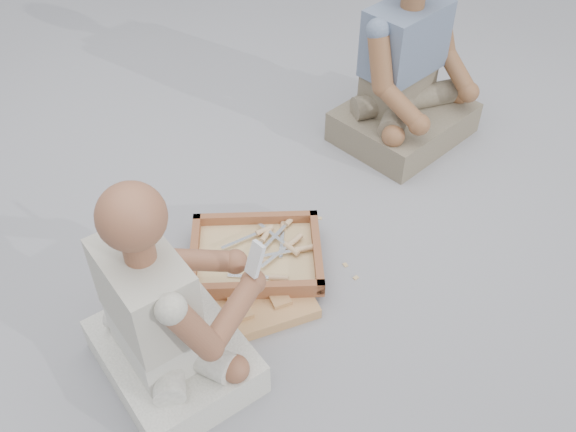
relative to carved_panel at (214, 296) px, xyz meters
name	(u,v)px	position (x,y,z in m)	size (l,w,h in m)	color
ground	(301,295)	(0.30, -0.10, -0.02)	(60.00, 60.00, 0.00)	#949499
carved_panel	(214,296)	(0.00, 0.00, 0.00)	(0.66, 0.44, 0.04)	#AB7B42
tool_tray	(256,255)	(0.20, 0.09, 0.04)	(0.59, 0.54, 0.06)	brown
chisel_0	(272,278)	(0.21, -0.04, 0.05)	(0.20, 0.12, 0.02)	white
chisel_1	(288,223)	(0.37, 0.19, 0.06)	(0.19, 0.13, 0.02)	white
chisel_2	(283,227)	(0.35, 0.18, 0.05)	(0.11, 0.20, 0.02)	white
chisel_3	(259,232)	(0.25, 0.18, 0.06)	(0.22, 0.05, 0.02)	white
chisel_4	(263,239)	(0.25, 0.15, 0.06)	(0.18, 0.16, 0.02)	white
chisel_5	(298,249)	(0.35, 0.03, 0.06)	(0.22, 0.05, 0.02)	white
chisel_6	(291,243)	(0.34, 0.08, 0.06)	(0.21, 0.11, 0.02)	white
chisel_7	(253,260)	(0.18, 0.06, 0.05)	(0.19, 0.14, 0.02)	white
chisel_8	(288,246)	(0.32, 0.07, 0.06)	(0.09, 0.21, 0.02)	white
wood_chip_0	(203,218)	(0.10, 0.43, -0.02)	(0.02, 0.01, 0.00)	#D4BF7D
wood_chip_1	(307,317)	(0.27, -0.21, -0.02)	(0.02, 0.01, 0.00)	#D4BF7D
wood_chip_2	(313,235)	(0.47, 0.16, -0.02)	(0.02, 0.01, 0.00)	#D4BF7D
wood_chip_3	(356,278)	(0.52, -0.11, -0.02)	(0.02, 0.01, 0.00)	#D4BF7D
wood_chip_4	(270,231)	(0.32, 0.25, -0.02)	(0.02, 0.01, 0.00)	#D4BF7D
wood_chip_5	(319,218)	(0.54, 0.24, -0.02)	(0.02, 0.01, 0.00)	#D4BF7D
wood_chip_6	(279,324)	(0.17, -0.20, -0.02)	(0.02, 0.01, 0.00)	#D4BF7D
wood_chip_7	(250,228)	(0.25, 0.30, -0.02)	(0.02, 0.01, 0.00)	#D4BF7D
wood_chip_8	(193,303)	(-0.07, 0.02, -0.02)	(0.02, 0.01, 0.00)	#D4BF7D
wood_chip_9	(160,223)	(-0.07, 0.47, -0.02)	(0.02, 0.01, 0.00)	#D4BF7D
wood_chip_10	(345,265)	(0.51, -0.04, -0.02)	(0.02, 0.01, 0.00)	#D4BF7D
wood_chip_11	(294,225)	(0.43, 0.24, -0.02)	(0.02, 0.01, 0.00)	#D4BF7D
wood_chip_12	(197,321)	(-0.09, -0.07, -0.02)	(0.02, 0.01, 0.00)	#D4BF7D
wood_chip_13	(306,305)	(0.30, -0.15, -0.02)	(0.02, 0.01, 0.00)	#D4BF7D
wood_chip_14	(278,285)	(0.24, -0.03, -0.02)	(0.02, 0.01, 0.00)	#D4BF7D
craftsman	(165,317)	(-0.21, -0.22, 0.25)	(0.58, 0.58, 0.80)	silver
companion	(407,79)	(1.15, 0.61, 0.28)	(0.71, 0.64, 0.91)	#726652
mobile_phone	(255,259)	(0.09, -0.21, 0.37)	(0.07, 0.06, 0.11)	silver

